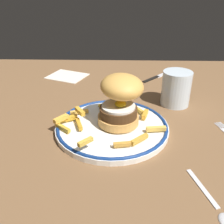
{
  "coord_description": "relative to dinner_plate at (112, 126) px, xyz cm",
  "views": [
    {
      "loc": [
        -2.55,
        -49.03,
        31.11
      ],
      "look_at": [
        -3.85,
        -0.03,
        4.6
      ],
      "focal_mm": 40.33,
      "sensor_mm": 36.0,
      "label": 1
    }
  ],
  "objects": [
    {
      "name": "ground_plane",
      "position": [
        3.85,
        0.03,
        -2.84
      ],
      "size": [
        126.27,
        108.7,
        4.0
      ],
      "primitive_type": "cube",
      "color": "brown"
    },
    {
      "name": "dinner_plate",
      "position": [
        0.0,
        0.0,
        0.0
      ],
      "size": [
        25.71,
        25.71,
        1.6
      ],
      "color": "white",
      "rests_on": "ground_plane"
    },
    {
      "name": "burger",
      "position": [
        1.84,
        1.28,
        6.44
      ],
      "size": [
        13.68,
        13.74,
        11.31
      ],
      "color": "#D6984B",
      "rests_on": "dinner_plate"
    },
    {
      "name": "fries_pile",
      "position": [
        -1.74,
        1.17,
        1.48
      ],
      "size": [
        24.8,
        24.05,
        2.85
      ],
      "color": "gold",
      "rests_on": "dinner_plate"
    },
    {
      "name": "water_glass",
      "position": [
        16.84,
        13.68,
        3.32
      ],
      "size": [
        7.71,
        7.71,
        9.32
      ],
      "color": "silver",
      "rests_on": "ground_plane"
    },
    {
      "name": "knife",
      "position": [
        14.92,
        34.74,
        -0.58
      ],
      "size": [
        13.51,
        14.06,
        0.7
      ],
      "color": "black",
      "rests_on": "ground_plane"
    },
    {
      "name": "spoon",
      "position": [
        16.98,
        -23.05,
        -0.48
      ],
      "size": [
        5.24,
        13.26,
        0.9
      ],
      "color": "silver",
      "rests_on": "ground_plane"
    },
    {
      "name": "napkin",
      "position": [
        -16.72,
        34.5,
        -0.64
      ],
      "size": [
        15.53,
        14.3,
        0.4
      ],
      "primitive_type": "cube",
      "rotation": [
        0.0,
        0.0,
        -0.39
      ],
      "color": "silver",
      "rests_on": "ground_plane"
    }
  ]
}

